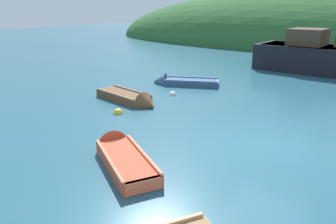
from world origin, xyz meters
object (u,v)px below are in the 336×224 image
Objects in this scene: buoy_white at (173,95)px; buoy_yellow at (118,113)px; rowboat_portside at (131,100)px; rowboat_center at (121,156)px; rowboat_near_dock at (181,83)px.

buoy_yellow reaches higher than buoy_white.
buoy_white is (0.93, 2.13, -0.12)m from rowboat_portside.
rowboat_portside reaches higher than buoy_white.
rowboat_portside is at bearing -21.15° from rowboat_center.
rowboat_portside reaches higher than rowboat_center.
buoy_yellow is (-2.97, 3.16, -0.12)m from rowboat_center.
rowboat_near_dock reaches higher than rowboat_center.
rowboat_near_dock is 4.29m from rowboat_portside.
buoy_white is at bearing -37.15° from rowboat_center.
rowboat_near_dock is 1.03× the size of rowboat_portside.
rowboat_near_dock is 5.89m from buoy_yellow.
rowboat_center is at bearing -68.88° from buoy_white.
rowboat_portside is at bearing 66.41° from rowboat_near_dock.
rowboat_center reaches higher than buoy_yellow.
rowboat_center is 8.27× the size of buoy_yellow.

